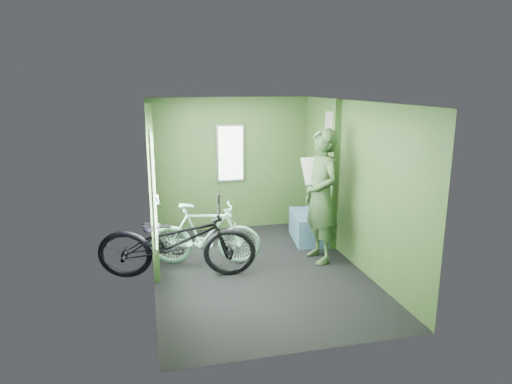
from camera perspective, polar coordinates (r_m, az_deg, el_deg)
room at (r=6.01m, az=-0.21°, el=2.97°), size 4.00×4.02×2.31m
bicycle_black at (r=6.26m, az=-9.64°, el=-10.59°), size 2.19×1.24×1.20m
bicycle_mint at (r=6.62m, az=-6.28°, el=-9.10°), size 1.66×0.93×1.00m
passenger at (r=6.55m, az=8.16°, el=-0.53°), size 0.54×0.79×1.92m
waste_box at (r=7.34m, az=8.32°, el=-3.36°), size 0.25×0.35×0.85m
bench_seat at (r=7.56m, az=6.79°, el=-3.93°), size 0.62×0.96×0.95m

